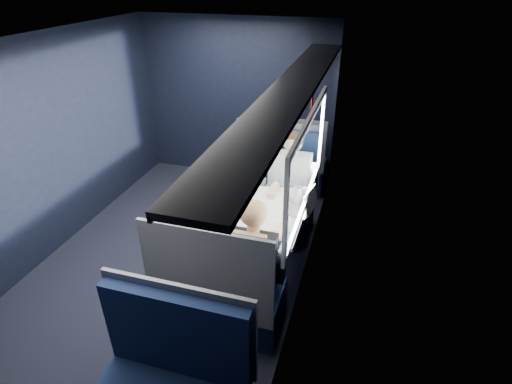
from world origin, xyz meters
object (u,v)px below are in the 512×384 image
(seat_row_front, at_px, (288,164))
(laptop, at_px, (304,205))
(table, at_px, (269,219))
(seat_bay_near, at_px, (271,195))
(man, at_px, (290,183))
(woman, at_px, (255,259))
(seat_bay_far, at_px, (222,295))
(cup, at_px, (305,191))
(bottle_small, at_px, (298,196))

(seat_row_front, relative_size, laptop, 3.31)
(table, bearing_deg, seat_bay_near, 103.06)
(man, distance_m, woman, 1.41)
(seat_bay_near, bearing_deg, table, -76.94)
(seat_bay_far, xyz_separation_m, cup, (0.46, 1.31, 0.37))
(seat_row_front, xyz_separation_m, cup, (0.46, -1.36, 0.37))
(seat_bay_near, relative_size, laptop, 3.60)
(seat_bay_near, height_order, man, man)
(laptop, height_order, bottle_small, same)
(seat_row_front, height_order, woman, woman)
(seat_bay_near, xyz_separation_m, laptop, (0.53, -0.74, 0.38))
(seat_row_front, distance_m, man, 1.17)
(man, bearing_deg, laptop, -65.61)
(table, bearing_deg, woman, -84.55)
(seat_row_front, distance_m, laptop, 1.79)
(seat_row_front, xyz_separation_m, man, (0.25, -1.10, 0.31))
(seat_bay_near, xyz_separation_m, man, (0.27, -0.17, 0.29))
(table, bearing_deg, seat_bay_far, -101.78)
(woman, height_order, cup, woman)
(cup, bearing_deg, seat_bay_near, 137.95)
(table, relative_size, bottle_small, 4.26)
(table, distance_m, bottle_small, 0.37)
(cup, bearing_deg, seat_row_front, 108.63)
(woman, height_order, laptop, woman)
(table, xyz_separation_m, laptop, (0.33, 0.13, 0.14))
(laptop, relative_size, bottle_small, 1.49)
(man, xyz_separation_m, bottle_small, (0.17, -0.47, 0.13))
(seat_bay_far, height_order, woman, woman)
(laptop, bearing_deg, seat_bay_near, 125.43)
(seat_bay_near, height_order, laptop, seat_bay_near)
(table, relative_size, cup, 11.72)
(seat_row_front, relative_size, bottle_small, 4.94)
(seat_bay_near, xyz_separation_m, cup, (0.48, -0.43, 0.36))
(seat_bay_far, height_order, cup, seat_bay_far)
(seat_bay_far, bearing_deg, seat_bay_near, 90.63)
(bottle_small, bearing_deg, laptop, -48.31)
(cup, bearing_deg, seat_bay_far, -109.18)
(seat_bay_near, bearing_deg, bottle_small, -55.62)
(cup, bearing_deg, table, -121.99)
(bottle_small, bearing_deg, man, 109.93)
(seat_row_front, relative_size, man, 0.88)
(man, relative_size, bottle_small, 5.63)
(seat_row_front, xyz_separation_m, laptop, (0.51, -1.67, 0.39))
(man, height_order, woman, same)
(seat_row_front, distance_m, bottle_small, 1.68)
(cup, bearing_deg, woman, -100.24)
(woman, relative_size, cup, 15.49)
(table, height_order, woman, woman)
(seat_row_front, bearing_deg, woman, -84.30)
(table, distance_m, woman, 0.71)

